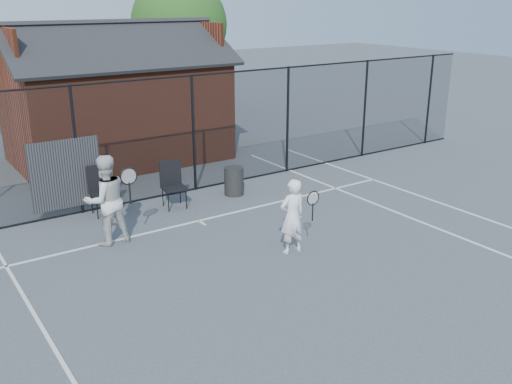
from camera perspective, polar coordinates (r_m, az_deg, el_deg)
ground at (r=10.64m, az=2.10°, el=-7.90°), size 80.00×80.00×0.00m
court_lines at (r=9.74m, az=6.77°, el=-10.73°), size 11.02×18.00×0.01m
fence at (r=14.13m, az=-10.93°, el=4.85°), size 22.04×3.00×3.00m
clubhouse at (r=18.02m, az=-13.77°, el=8.19°), size 6.50×4.36×4.19m
tree_right at (r=24.81m, az=-7.70°, el=16.25°), size 3.97×3.97×5.70m
player_front at (r=11.11m, az=3.68°, el=-2.43°), size 0.69×0.51×1.51m
player_back at (r=11.85m, az=-14.77°, el=-0.78°), size 1.02×0.76×1.86m
chair_left at (r=13.57m, az=-15.06°, el=0.04°), size 0.57×0.59×1.12m
chair_right at (r=13.68m, az=-8.22°, el=0.63°), size 0.60×0.62×1.10m
waste_bin at (r=14.51m, az=-2.22°, el=1.10°), size 0.57×0.57×0.72m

